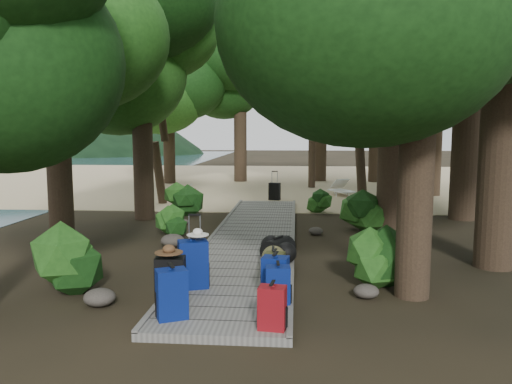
# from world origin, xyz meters

# --- Properties ---
(ground) EXTENTS (120.00, 120.00, 0.00)m
(ground) POSITION_xyz_m (0.00, 0.00, 0.00)
(ground) COLOR black
(ground) RESTS_ON ground
(sand_beach) EXTENTS (40.00, 22.00, 0.02)m
(sand_beach) POSITION_xyz_m (0.00, 16.00, 0.01)
(sand_beach) COLOR tan
(sand_beach) RESTS_ON ground
(boardwalk) EXTENTS (2.00, 12.00, 0.12)m
(boardwalk) POSITION_xyz_m (0.00, 1.00, 0.06)
(boardwalk) COLOR slate
(boardwalk) RESTS_ON ground
(backpack_left_a) EXTENTS (0.48, 0.42, 0.75)m
(backpack_left_a) POSITION_xyz_m (-0.62, -4.47, 0.49)
(backpack_left_a) COLOR navy
(backpack_left_a) RESTS_ON boardwalk
(backpack_left_b) EXTENTS (0.44, 0.34, 0.77)m
(backpack_left_b) POSITION_xyz_m (-0.77, -3.92, 0.50)
(backpack_left_b) COLOR black
(backpack_left_b) RESTS_ON boardwalk
(backpack_left_c) EXTENTS (0.54, 0.46, 0.85)m
(backpack_left_c) POSITION_xyz_m (-0.61, -3.13, 0.54)
(backpack_left_c) COLOR navy
(backpack_left_c) RESTS_ON boardwalk
(backpack_right_a) EXTENTS (0.37, 0.29, 0.61)m
(backpack_right_a) POSITION_xyz_m (0.74, -4.72, 0.43)
(backpack_right_a) COLOR maroon
(backpack_right_a) RESTS_ON boardwalk
(backpack_right_b) EXTENTS (0.37, 0.27, 0.63)m
(backpack_right_b) POSITION_xyz_m (0.78, -3.83, 0.44)
(backpack_right_b) COLOR navy
(backpack_right_b) RESTS_ON boardwalk
(backpack_right_c) EXTENTS (0.43, 0.34, 0.67)m
(backpack_right_c) POSITION_xyz_m (0.72, -3.42, 0.45)
(backpack_right_c) COLOR navy
(backpack_right_c) RESTS_ON boardwalk
(backpack_right_d) EXTENTS (0.36, 0.29, 0.50)m
(backpack_right_d) POSITION_xyz_m (0.67, -2.52, 0.37)
(backpack_right_d) COLOR #3D3C17
(backpack_right_d) RESTS_ON boardwalk
(duffel_right_khaki) EXTENTS (0.44, 0.65, 0.43)m
(duffel_right_khaki) POSITION_xyz_m (0.63, -2.25, 0.34)
(duffel_right_khaki) COLOR olive
(duffel_right_khaki) RESTS_ON boardwalk
(duffel_right_black) EXTENTS (0.69, 0.80, 0.42)m
(duffel_right_black) POSITION_xyz_m (0.69, -1.28, 0.33)
(duffel_right_black) COLOR black
(duffel_right_black) RESTS_ON boardwalk
(suitcase_on_boardwalk) EXTENTS (0.42, 0.26, 0.62)m
(suitcase_on_boardwalk) POSITION_xyz_m (-0.73, -2.39, 0.43)
(suitcase_on_boardwalk) COLOR black
(suitcase_on_boardwalk) RESTS_ON boardwalk
(lone_suitcase_on_sand) EXTENTS (0.47, 0.34, 0.65)m
(lone_suitcase_on_sand) POSITION_xyz_m (0.21, 8.05, 0.35)
(lone_suitcase_on_sand) COLOR black
(lone_suitcase_on_sand) RESTS_ON sand_beach
(hat_brown) EXTENTS (0.40, 0.40, 0.12)m
(hat_brown) POSITION_xyz_m (-0.77, -3.97, 0.95)
(hat_brown) COLOR #51351E
(hat_brown) RESTS_ON backpack_left_b
(hat_white) EXTENTS (0.35, 0.35, 0.12)m
(hat_white) POSITION_xyz_m (-0.53, -3.10, 1.03)
(hat_white) COLOR silver
(hat_white) RESTS_ON backpack_left_c
(kayak) EXTENTS (1.70, 2.94, 0.29)m
(kayak) POSITION_xyz_m (-3.62, 9.84, 0.17)
(kayak) COLOR #BA0F11
(kayak) RESTS_ON sand_beach
(sun_lounger) EXTENTS (1.35, 2.00, 0.62)m
(sun_lounger) POSITION_xyz_m (2.87, 9.66, 0.33)
(sun_lounger) COLOR silver
(sun_lounger) RESTS_ON sand_beach
(tree_right_a) EXTENTS (4.64, 4.64, 7.74)m
(tree_right_a) POSITION_xyz_m (2.87, -2.93, 3.87)
(tree_right_a) COLOR black
(tree_right_a) RESTS_ON ground
(tree_right_c) EXTENTS (5.73, 5.73, 9.92)m
(tree_right_c) POSITION_xyz_m (3.45, 2.21, 4.96)
(tree_right_c) COLOR black
(tree_right_c) RESTS_ON ground
(tree_right_d) EXTENTS (6.23, 6.23, 11.42)m
(tree_right_d) POSITION_xyz_m (6.00, 4.40, 5.71)
(tree_right_d) COLOR black
(tree_right_d) RESTS_ON ground
(tree_right_e) EXTENTS (5.40, 5.40, 9.71)m
(tree_right_e) POSITION_xyz_m (4.64, 6.78, 4.86)
(tree_right_e) COLOR black
(tree_right_e) RESTS_ON ground
(tree_right_f) EXTENTS (4.91, 4.91, 8.76)m
(tree_right_f) POSITION_xyz_m (6.59, 10.00, 4.38)
(tree_right_f) COLOR black
(tree_right_f) RESTS_ON ground
(tree_left_b) EXTENTS (4.39, 4.39, 7.89)m
(tree_left_b) POSITION_xyz_m (-4.34, 0.09, 3.95)
(tree_left_b) COLOR black
(tree_left_b) RESTS_ON ground
(tree_left_c) EXTENTS (4.85, 4.85, 8.43)m
(tree_left_c) POSITION_xyz_m (-3.51, 3.67, 4.22)
(tree_left_c) COLOR black
(tree_left_c) RESTS_ON ground
(tree_back_a) EXTENTS (5.49, 5.49, 9.51)m
(tree_back_a) POSITION_xyz_m (-1.90, 15.19, 4.75)
(tree_back_a) COLOR black
(tree_back_a) RESTS_ON ground
(tree_back_b) EXTENTS (5.10, 5.10, 9.11)m
(tree_back_b) POSITION_xyz_m (2.28, 15.73, 4.55)
(tree_back_b) COLOR black
(tree_back_b) RESTS_ON ground
(tree_back_c) EXTENTS (5.43, 5.43, 9.77)m
(tree_back_c) POSITION_xyz_m (5.10, 15.48, 4.89)
(tree_back_c) COLOR black
(tree_back_c) RESTS_ON ground
(tree_back_d) EXTENTS (4.95, 4.95, 8.25)m
(tree_back_d) POSITION_xyz_m (-5.36, 13.91, 4.13)
(tree_back_d) COLOR black
(tree_back_d) RESTS_ON ground
(palm_right_a) EXTENTS (4.23, 4.23, 7.20)m
(palm_right_a) POSITION_xyz_m (3.36, 5.90, 3.60)
(palm_right_a) COLOR #114014
(palm_right_a) RESTS_ON ground
(palm_right_b) EXTENTS (4.06, 4.06, 7.84)m
(palm_right_b) POSITION_xyz_m (5.31, 11.54, 3.92)
(palm_right_b) COLOR #114014
(palm_right_b) RESTS_ON ground
(palm_right_c) EXTENTS (4.41, 4.41, 7.01)m
(palm_right_c) POSITION_xyz_m (1.99, 12.70, 3.51)
(palm_right_c) COLOR #114014
(palm_right_c) RESTS_ON ground
(palm_left_a) EXTENTS (4.26, 4.26, 6.78)m
(palm_left_a) POSITION_xyz_m (-4.06, 6.79, 3.39)
(palm_left_a) COLOR #114014
(palm_left_a) RESTS_ON ground
(rock_left_a) EXTENTS (0.48, 0.43, 0.26)m
(rock_left_a) POSITION_xyz_m (-1.90, -3.76, 0.13)
(rock_left_a) COLOR #4C473F
(rock_left_a) RESTS_ON ground
(rock_left_b) EXTENTS (0.32, 0.29, 0.18)m
(rock_left_b) POSITION_xyz_m (-2.79, -2.35, 0.09)
(rock_left_b) COLOR #4C473F
(rock_left_b) RESTS_ON ground
(rock_left_c) EXTENTS (0.54, 0.49, 0.30)m
(rock_left_c) POSITION_xyz_m (-1.76, 0.13, 0.15)
(rock_left_c) COLOR #4C473F
(rock_left_c) RESTS_ON ground
(rock_left_d) EXTENTS (0.30, 0.27, 0.16)m
(rock_left_d) POSITION_xyz_m (-2.13, 2.83, 0.08)
(rock_left_d) COLOR #4C473F
(rock_left_d) RESTS_ON ground
(rock_right_a) EXTENTS (0.40, 0.36, 0.22)m
(rock_right_a) POSITION_xyz_m (2.14, -3.08, 0.11)
(rock_right_a) COLOR #4C473F
(rock_right_a) RESTS_ON ground
(rock_right_b) EXTENTS (0.48, 0.44, 0.27)m
(rock_right_b) POSITION_xyz_m (2.64, -1.60, 0.13)
(rock_right_b) COLOR #4C473F
(rock_right_b) RESTS_ON ground
(rock_right_c) EXTENTS (0.36, 0.33, 0.20)m
(rock_right_c) POSITION_xyz_m (1.53, 1.74, 0.10)
(rock_right_c) COLOR #4C473F
(rock_right_c) RESTS_ON ground
(rock_right_d) EXTENTS (0.58, 0.52, 0.32)m
(rock_right_d) POSITION_xyz_m (2.91, 3.69, 0.16)
(rock_right_d) COLOR #4C473F
(rock_right_d) RESTS_ON ground
(shrub_left_a) EXTENTS (1.19, 1.19, 1.07)m
(shrub_left_a) POSITION_xyz_m (-2.66, -3.34, 0.53)
(shrub_left_a) COLOR #1D4815
(shrub_left_a) RESTS_ON ground
(shrub_left_b) EXTENTS (0.77, 0.77, 0.69)m
(shrub_left_b) POSITION_xyz_m (-2.04, 1.17, 0.35)
(shrub_left_b) COLOR #1D4815
(shrub_left_b) RESTS_ON ground
(shrub_left_c) EXTENTS (1.21, 1.21, 1.09)m
(shrub_left_c) POSITION_xyz_m (-2.55, 4.26, 0.54)
(shrub_left_c) COLOR #1D4815
(shrub_left_c) RESTS_ON ground
(shrub_right_a) EXTENTS (1.06, 1.06, 0.96)m
(shrub_right_a) POSITION_xyz_m (2.47, -2.61, 0.48)
(shrub_right_a) COLOR #1D4815
(shrub_right_a) RESTS_ON ground
(shrub_right_b) EXTENTS (1.20, 1.20, 1.08)m
(shrub_right_b) POSITION_xyz_m (2.78, 2.44, 0.54)
(shrub_right_b) COLOR #1D4815
(shrub_right_b) RESTS_ON ground
(shrub_right_c) EXTENTS (0.80, 0.80, 0.72)m
(shrub_right_c) POSITION_xyz_m (1.68, 5.31, 0.36)
(shrub_right_c) COLOR #1D4815
(shrub_right_c) RESTS_ON ground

